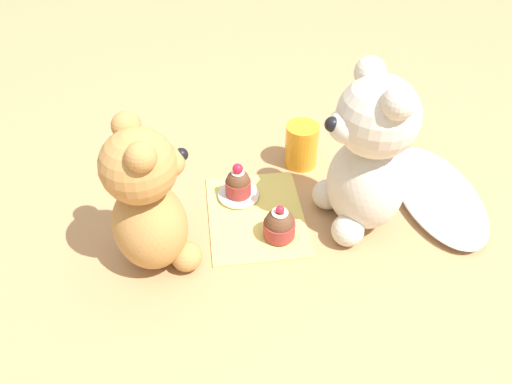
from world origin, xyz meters
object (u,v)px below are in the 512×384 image
(teddy_bear_cream, at_px, (368,157))
(cupcake_near_cream_bear, at_px, (279,225))
(teddy_bear_tan, at_px, (148,203))
(juice_glass, at_px, (301,145))
(saucer_plate, at_px, (239,194))
(cupcake_near_tan_bear, at_px, (238,183))

(teddy_bear_cream, bearing_deg, cupcake_near_cream_bear, -87.56)
(teddy_bear_tan, relative_size, juice_glass, 2.87)
(juice_glass, bearing_deg, cupcake_near_cream_bear, -21.01)
(juice_glass, bearing_deg, teddy_bear_cream, 22.06)
(teddy_bear_cream, height_order, juice_glass, teddy_bear_cream)
(saucer_plate, bearing_deg, cupcake_near_tan_bear, 26.57)
(teddy_bear_cream, bearing_deg, juice_glass, -165.96)
(teddy_bear_tan, bearing_deg, juice_glass, -70.22)
(teddy_bear_cream, distance_m, saucer_plate, 0.25)
(cupcake_near_tan_bear, distance_m, juice_glass, 0.16)
(teddy_bear_tan, height_order, cupcake_near_cream_bear, teddy_bear_tan)
(cupcake_near_tan_bear, height_order, juice_glass, juice_glass)
(saucer_plate, bearing_deg, cupcake_near_cream_bear, 28.49)
(cupcake_near_tan_bear, bearing_deg, teddy_bear_tan, -49.25)
(teddy_bear_cream, relative_size, saucer_plate, 3.81)
(teddy_bear_cream, bearing_deg, teddy_bear_tan, -90.85)
(teddy_bear_cream, xyz_separation_m, cupcake_near_cream_bear, (0.03, -0.14, -0.11))
(saucer_plate, height_order, juice_glass, juice_glass)
(teddy_bear_tan, xyz_separation_m, saucer_plate, (-0.12, 0.14, -0.11))
(cupcake_near_tan_bear, bearing_deg, juice_glass, 123.44)
(saucer_plate, xyz_separation_m, juice_glass, (-0.09, 0.13, 0.04))
(teddy_bear_cream, relative_size, cupcake_near_cream_bear, 4.38)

